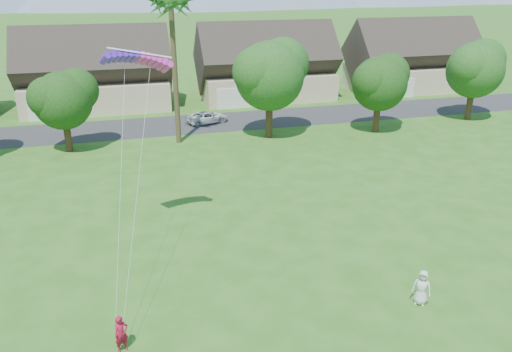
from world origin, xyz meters
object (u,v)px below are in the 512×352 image
object	(u,v)px
kite_flyer	(121,334)
parafoil_kite	(137,57)
watcher	(422,287)
parked_car	(207,117)

from	to	relation	value
kite_flyer	parafoil_kite	bearing A→B (deg)	49.68
watcher	parked_car	bearing A→B (deg)	138.56
parked_car	kite_flyer	bearing A→B (deg)	147.27
parked_car	parafoil_kite	size ratio (longest dim) A/B	1.20
kite_flyer	watcher	bearing A→B (deg)	-30.24
watcher	parafoil_kite	world-z (taller)	parafoil_kite
parked_car	parafoil_kite	xyz separation A→B (m)	(-6.88, -22.43, 9.28)
kite_flyer	parafoil_kite	size ratio (longest dim) A/B	0.46
watcher	parafoil_kite	bearing A→B (deg)	-177.86
parafoil_kite	kite_flyer	bearing A→B (deg)	-114.51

